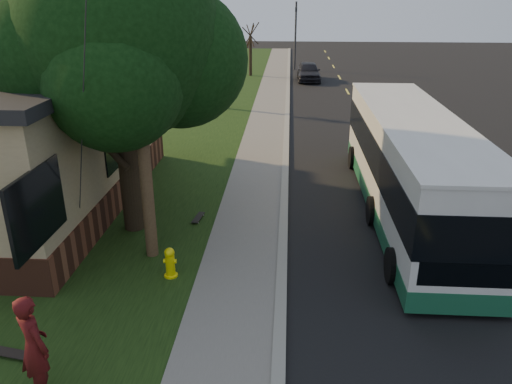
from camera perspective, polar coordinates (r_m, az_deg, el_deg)
The scene contains 17 objects.
ground at distance 11.80m, azimuth 2.93°, elevation -10.28°, with size 120.00×120.00×0.00m, color black.
road at distance 21.32m, azimuth 14.27°, elevation 4.14°, with size 8.00×80.00×0.01m, color black.
curb at distance 20.93m, azimuth 3.43°, elevation 4.62°, with size 0.25×80.00×0.12m, color gray.
sidewalk at distance 20.97m, azimuth 0.69°, elevation 4.63°, with size 2.00×80.00×0.08m, color slate.
grass_verge at distance 21.43m, azimuth -8.73°, elevation 4.75°, with size 5.00×80.00×0.07m, color black.
fire_hydrant at distance 11.88m, azimuth -9.79°, elevation -7.94°, with size 0.32×0.32×0.74m.
utility_pole at distance 11.60m, azimuth -13.52°, elevation 13.16°, with size 2.86×3.21×9.07m.
leafy_tree at distance 13.37m, azimuth -15.35°, elevation 16.41°, with size 6.30×6.00×7.80m.
bare_tree_near at distance 28.51m, azimuth -3.55°, elevation 13.60°, with size 1.38×1.21×4.31m.
bare_tree_far at distance 40.33m, azimuth -0.64°, elevation 15.89°, with size 1.38×1.21×4.03m.
traffic_signal at distance 44.10m, azimuth 4.54°, elevation 17.86°, with size 0.18×0.22×5.50m.
transit_bus at distance 15.40m, azimuth 17.24°, elevation 3.20°, with size 2.54×11.03×2.99m.
skateboarder at distance 9.11m, azimuth -24.06°, elevation -15.77°, with size 0.68×0.45×1.86m, color #490E10.
skateboard_main at distance 14.74m, azimuth -6.61°, elevation -2.92°, with size 0.29×0.78×0.07m.
skateboard_spare at distance 10.58m, azimuth -26.02°, elevation -16.27°, with size 0.92×0.38×0.08m.
dumpster at distance 17.54m, azimuth -26.92°, elevation 0.71°, with size 1.52×1.29×1.19m.
distant_car at distance 38.62m, azimuth 6.02°, elevation 13.54°, with size 1.64×4.07×1.39m, color black.
Camera 1 is at (0.06, -9.98, 6.30)m, focal length 35.00 mm.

